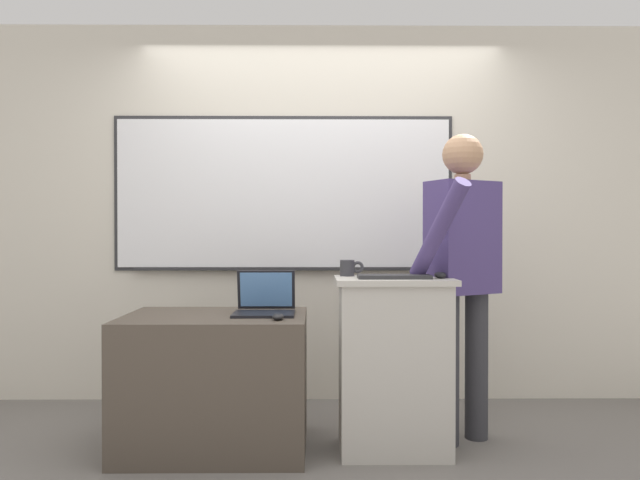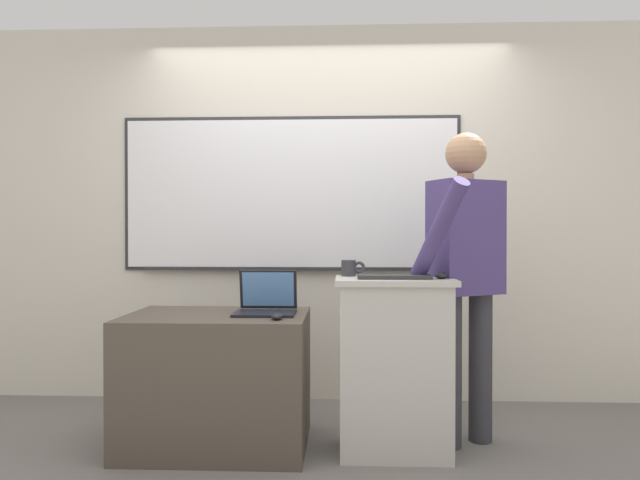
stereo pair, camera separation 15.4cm
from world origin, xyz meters
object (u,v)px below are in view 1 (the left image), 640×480
at_px(computer_mouse_by_keyboard, 440,275).
at_px(wireless_keyboard, 394,277).
at_px(laptop, 265,302).
at_px(lectern_podium, 394,364).
at_px(coffee_mug, 349,268).
at_px(computer_mouse_by_laptop, 278,317).
at_px(person_presenter, 463,264).
at_px(side_desk, 215,381).

bearing_deg(computer_mouse_by_keyboard, wireless_keyboard, -176.52).
xyz_separation_m(laptop, computer_mouse_by_keyboard, (0.94, -0.14, 0.16)).
distance_m(lectern_podium, coffee_mug, 0.58).
height_order(laptop, wireless_keyboard, laptop).
height_order(lectern_podium, computer_mouse_by_laptop, lectern_podium).
relative_size(person_presenter, wireless_keyboard, 4.52).
bearing_deg(computer_mouse_by_keyboard, side_desk, 175.24).
bearing_deg(side_desk, laptop, 9.15).
bearing_deg(computer_mouse_by_laptop, coffee_mug, 34.18).
xyz_separation_m(lectern_podium, person_presenter, (0.41, 0.14, 0.53)).
height_order(side_desk, wireless_keyboard, wireless_keyboard).
height_order(lectern_podium, laptop, laptop).
bearing_deg(laptop, coffee_mug, 2.75).
relative_size(side_desk, computer_mouse_by_keyboard, 9.87).
bearing_deg(side_desk, person_presenter, 3.12).
height_order(lectern_podium, person_presenter, person_presenter).
bearing_deg(side_desk, lectern_podium, -3.87).
height_order(person_presenter, coffee_mug, person_presenter).
distance_m(lectern_podium, computer_mouse_by_keyboard, 0.54).
bearing_deg(laptop, lectern_podium, -8.81).
xyz_separation_m(person_presenter, laptop, (-1.11, -0.03, -0.21)).
xyz_separation_m(laptop, wireless_keyboard, (0.69, -0.16, 0.15)).
bearing_deg(person_presenter, computer_mouse_by_laptop, 167.63).
distance_m(laptop, wireless_keyboard, 0.73).
relative_size(side_desk, person_presenter, 0.57).
distance_m(computer_mouse_by_laptop, coffee_mug, 0.51).
bearing_deg(coffee_mug, lectern_podium, -29.06).
height_order(person_presenter, wireless_keyboard, person_presenter).
bearing_deg(side_desk, coffee_mug, 5.11).
height_order(wireless_keyboard, computer_mouse_by_laptop, wireless_keyboard).
height_order(side_desk, computer_mouse_by_laptop, computer_mouse_by_laptop).
relative_size(lectern_podium, computer_mouse_by_laptop, 9.33).
relative_size(computer_mouse_by_keyboard, coffee_mug, 0.75).
relative_size(side_desk, laptop, 2.97).
height_order(person_presenter, computer_mouse_by_laptop, person_presenter).
distance_m(person_presenter, wireless_keyboard, 0.46).
relative_size(lectern_podium, wireless_keyboard, 2.44).
xyz_separation_m(computer_mouse_by_laptop, coffee_mug, (0.38, 0.26, 0.23)).
bearing_deg(person_presenter, computer_mouse_by_keyboard, -160.27).
bearing_deg(computer_mouse_by_keyboard, coffee_mug, 160.79).
height_order(computer_mouse_by_laptop, computer_mouse_by_keyboard, computer_mouse_by_keyboard).
relative_size(side_desk, computer_mouse_by_laptop, 9.87).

